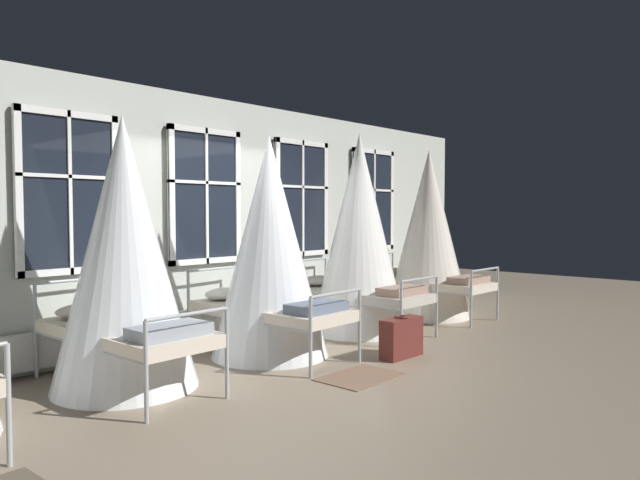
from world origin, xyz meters
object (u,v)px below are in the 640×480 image
Objects in this scene: cot_third at (269,250)px; cot_second at (124,256)px; cot_fourth at (359,236)px; suitcase_dark at (401,337)px; cot_fifth at (428,236)px.

cot_second is at bearing 85.43° from cot_third.
cot_fourth is 4.71× the size of suitcase_dark.
cot_third is 1.71m from cot_fourth.
cot_second is 0.94× the size of cot_fourth.
cot_fourth is at bearing -89.15° from cot_third.
cot_fifth is 4.55× the size of suitcase_dark.
cot_fifth is at bearing -91.09° from cot_third.
cot_fourth reaches higher than cot_third.
cot_fifth is 2.92m from suitcase_dark.
cot_fourth is 1.81m from suitcase_dark.
cot_second is 1.73m from cot_third.
cot_third is at bearing 92.94° from cot_fourth.
cot_second reaches higher than cot_third.
cot_third is 0.96× the size of cot_fifth.
cot_fourth is 1.67m from cot_fifth.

